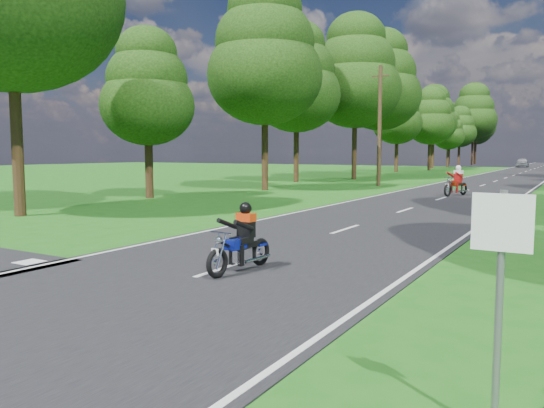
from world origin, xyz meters
The scene contains 9 objects.
ground centered at (0.00, 0.00, 0.00)m, with size 160.00×160.00×0.00m, color #195B14.
main_road centered at (0.00, 50.00, 0.01)m, with size 7.00×140.00×0.02m, color black.
road_markings centered at (-0.14, 48.13, 0.02)m, with size 7.40×140.00×0.01m.
treeline centered at (1.43, 60.06, 8.25)m, with size 40.00×115.35×14.78m.
telegraph_pole centered at (-6.00, 28.00, 4.07)m, with size 1.20×0.26×8.00m.
road_sign centered at (5.50, -2.01, 1.34)m, with size 0.45×0.07×2.00m.
rider_near_blue centered at (0.43, 1.83, 0.68)m, with size 0.53×1.59×1.32m, color navy, non-canonical shape.
rider_far_red centered at (0.24, 22.14, 0.81)m, with size 0.63×1.90×1.59m, color maroon, non-canonical shape.
distant_car centered at (-2.20, 81.01, 0.71)m, with size 1.64×4.06×1.38m, color #A5A8AC.
Camera 1 is at (6.04, -6.43, 2.29)m, focal length 35.00 mm.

